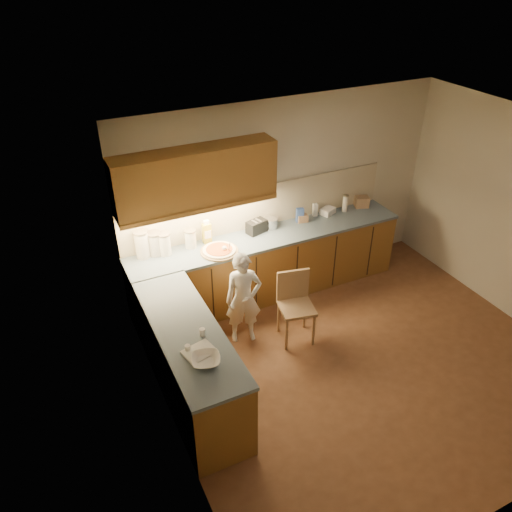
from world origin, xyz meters
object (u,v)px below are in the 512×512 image
at_px(child, 243,299).
at_px(toaster, 257,227).
at_px(oil_jug, 207,233).
at_px(pizza_on_board, 220,251).
at_px(wooden_chair, 295,301).

bearing_deg(child, toaster, 69.80).
height_order(oil_jug, toaster, oil_jug).
distance_m(pizza_on_board, child, 0.70).
xyz_separation_m(pizza_on_board, oil_jug, (-0.05, 0.28, 0.12)).
height_order(child, oil_jug, oil_jug).
bearing_deg(wooden_chair, child, 171.32).
bearing_deg(oil_jug, child, -83.88).
bearing_deg(oil_jug, toaster, -3.19).
bearing_deg(toaster, oil_jug, 161.16).
relative_size(child, wooden_chair, 1.35).
bearing_deg(toaster, pizza_on_board, -174.37).
bearing_deg(child, wooden_chair, -6.17).
relative_size(wooden_chair, toaster, 3.01).
bearing_deg(child, pizza_on_board, 108.34).
relative_size(pizza_on_board, wooden_chair, 0.53).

